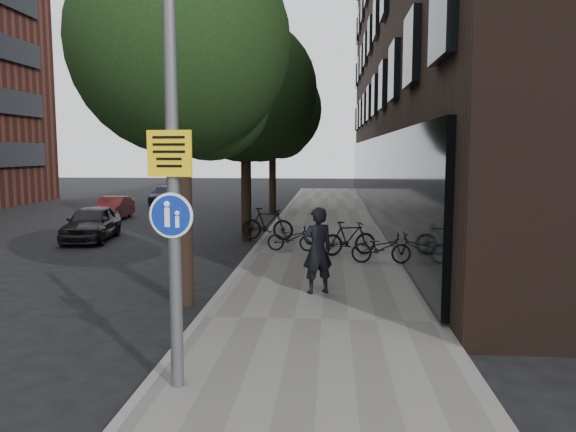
# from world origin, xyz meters

# --- Properties ---
(ground) EXTENTS (120.00, 120.00, 0.00)m
(ground) POSITION_xyz_m (0.00, 0.00, 0.00)
(ground) COLOR black
(ground) RESTS_ON ground
(sidewalk) EXTENTS (4.50, 60.00, 0.12)m
(sidewalk) POSITION_xyz_m (0.25, 10.00, 0.06)
(sidewalk) COLOR slate
(sidewalk) RESTS_ON ground
(curb_edge) EXTENTS (0.15, 60.00, 0.13)m
(curb_edge) POSITION_xyz_m (-2.00, 10.00, 0.07)
(curb_edge) COLOR slate
(curb_edge) RESTS_ON ground
(building_right_dark_brick) EXTENTS (12.00, 40.00, 18.00)m
(building_right_dark_brick) POSITION_xyz_m (8.50, 22.00, 9.00)
(building_right_dark_brick) COLOR black
(building_right_dark_brick) RESTS_ON ground
(street_tree_near) EXTENTS (4.40, 4.40, 7.50)m
(street_tree_near) POSITION_xyz_m (-2.53, 4.64, 5.11)
(street_tree_near) COLOR black
(street_tree_near) RESTS_ON ground
(street_tree_mid) EXTENTS (5.00, 5.00, 7.80)m
(street_tree_mid) POSITION_xyz_m (-2.53, 13.14, 5.11)
(street_tree_mid) COLOR black
(street_tree_mid) RESTS_ON ground
(street_tree_far) EXTENTS (5.00, 5.00, 7.80)m
(street_tree_far) POSITION_xyz_m (-2.53, 22.14, 5.11)
(street_tree_far) COLOR black
(street_tree_far) RESTS_ON ground
(signpost) EXTENTS (0.58, 0.17, 4.98)m
(signpost) POSITION_xyz_m (-1.58, 0.24, 2.63)
(signpost) COLOR #595B5E
(signpost) RESTS_ON sidewalk
(pedestrian) EXTENTS (0.81, 0.68, 1.88)m
(pedestrian) POSITION_xyz_m (0.12, 5.24, 1.06)
(pedestrian) COLOR black
(pedestrian) RESTS_ON sidewalk
(parked_bike_facade_near) EXTENTS (1.67, 0.65, 0.86)m
(parked_bike_facade_near) POSITION_xyz_m (1.81, 8.65, 0.55)
(parked_bike_facade_near) COLOR black
(parked_bike_facade_near) RESTS_ON sidewalk
(parked_bike_facade_far) EXTENTS (1.75, 0.99, 1.01)m
(parked_bike_facade_far) POSITION_xyz_m (0.95, 9.80, 0.63)
(parked_bike_facade_far) COLOR black
(parked_bike_facade_far) RESTS_ON sidewalk
(parked_bike_curb_near) EXTENTS (1.55, 0.63, 0.80)m
(parked_bike_curb_near) POSITION_xyz_m (-0.79, 10.39, 0.52)
(parked_bike_curb_near) COLOR black
(parked_bike_curb_near) RESTS_ON sidewalk
(parked_bike_curb_far) EXTENTS (1.92, 0.81, 1.12)m
(parked_bike_curb_far) POSITION_xyz_m (-1.80, 12.50, 0.68)
(parked_bike_curb_far) COLOR black
(parked_bike_curb_far) RESTS_ON sidewalk
(parked_car_near) EXTENTS (1.95, 3.84, 1.25)m
(parked_car_near) POSITION_xyz_m (-8.17, 12.66, 0.63)
(parked_car_near) COLOR black
(parked_car_near) RESTS_ON ground
(parked_car_mid) EXTENTS (1.34, 3.33, 1.07)m
(parked_car_mid) POSITION_xyz_m (-9.77, 18.70, 0.54)
(parked_car_mid) COLOR #5B1A1B
(parked_car_mid) RESTS_ON ground
(parked_car_far) EXTENTS (2.00, 3.90, 1.08)m
(parked_car_far) POSITION_xyz_m (-9.75, 26.79, 0.54)
(parked_car_far) COLOR black
(parked_car_far) RESTS_ON ground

